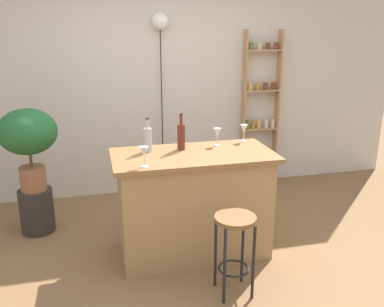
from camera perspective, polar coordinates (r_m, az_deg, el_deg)
name	(u,v)px	position (r m, az deg, el deg)	size (l,w,h in m)	color
ground	(202,267)	(3.69, 1.35, -15.67)	(12.00, 12.00, 0.00)	brown
back_wall	(160,80)	(5.05, -4.45, 10.23)	(6.40, 0.10, 2.80)	beige
kitchen_counter	(193,203)	(3.72, 0.18, -6.98)	(1.42, 0.71, 0.95)	#A87F51
bar_stool	(235,237)	(3.17, 6.00, -11.57)	(0.32, 0.32, 0.65)	black
spice_shelf	(260,112)	(5.35, 9.54, 5.74)	(0.48, 0.13, 1.99)	tan
plant_stool	(37,210)	(4.47, -20.89, -7.47)	(0.33, 0.33, 0.45)	#2D2823
potted_plant	(28,137)	(4.23, -21.99, 2.17)	(0.56, 0.50, 0.83)	#935B3D
bottle_soda_blue	(181,136)	(3.64, -1.53, 2.46)	(0.07, 0.07, 0.33)	#5B2319
bottle_wine_red	(148,139)	(3.60, -6.20, 2.05)	(0.07, 0.07, 0.30)	#B2B2B7
wine_glass_left	(217,133)	(3.78, 3.56, 2.87)	(0.07, 0.07, 0.16)	silver
wine_glass_center	(244,129)	(3.94, 7.29, 3.36)	(0.07, 0.07, 0.16)	silver
wine_glass_right	(144,152)	(3.20, -6.73, 0.15)	(0.07, 0.07, 0.16)	silver
pendant_globe_light	(160,25)	(4.90, -4.49, 17.55)	(0.20, 0.20, 2.18)	black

